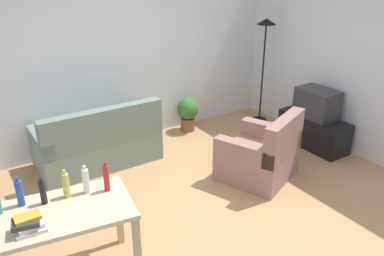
{
  "coord_description": "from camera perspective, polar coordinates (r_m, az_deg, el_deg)",
  "views": [
    {
      "loc": [
        -2.34,
        -3.23,
        2.7
      ],
      "look_at": [
        0.1,
        0.5,
        0.75
      ],
      "focal_mm": 36.22,
      "sensor_mm": 36.0,
      "label": 1
    }
  ],
  "objects": [
    {
      "name": "bottle_clear",
      "position": [
        3.62,
        -15.37,
        -7.49
      ],
      "size": [
        0.06,
        0.06,
        0.27
      ],
      "color": "silver",
      "rests_on": "desk"
    },
    {
      "name": "bottle_dark",
      "position": [
        3.58,
        -21.1,
        -8.84
      ],
      "size": [
        0.05,
        0.05,
        0.25
      ],
      "color": "black",
      "rests_on": "desk"
    },
    {
      "name": "bottle_squat",
      "position": [
        3.61,
        -18.07,
        -7.98
      ],
      "size": [
        0.06,
        0.06,
        0.27
      ],
      "color": "#BCB24C",
      "rests_on": "desk"
    },
    {
      "name": "desk",
      "position": [
        3.57,
        -18.68,
        -12.87
      ],
      "size": [
        1.29,
        0.87,
        0.76
      ],
      "rotation": [
        0.0,
        0.0,
        -0.14
      ],
      "color": "#C6B28E",
      "rests_on": "ground_plane"
    },
    {
      "name": "ground_plane",
      "position": [
        4.82,
        2.3,
        -10.59
      ],
      "size": [
        5.2,
        4.4,
        0.02
      ],
      "primitive_type": "cube",
      "color": "tan"
    },
    {
      "name": "bottle_red",
      "position": [
        3.6,
        -12.5,
        -7.19
      ],
      "size": [
        0.05,
        0.05,
        0.29
      ],
      "color": "#AD2323",
      "rests_on": "desk"
    },
    {
      "name": "armchair",
      "position": [
        5.2,
        10.19,
        -4.0
      ],
      "size": [
        1.15,
        1.12,
        0.92
      ],
      "rotation": [
        0.0,
        0.0,
        3.53
      ],
      "color": "#996B66",
      "rests_on": "ground_plane"
    },
    {
      "name": "tv",
      "position": [
        6.15,
        17.95,
        3.48
      ],
      "size": [
        0.41,
        0.6,
        0.44
      ],
      "rotation": [
        0.0,
        0.0,
        1.57
      ],
      "color": "#2D2D33",
      "rests_on": "tv_stand"
    },
    {
      "name": "potted_plant",
      "position": [
        6.52,
        -0.64,
        2.35
      ],
      "size": [
        0.36,
        0.36,
        0.57
      ],
      "color": "brown",
      "rests_on": "ground_plane"
    },
    {
      "name": "torchiere_lamp",
      "position": [
        6.75,
        10.69,
        12.26
      ],
      "size": [
        0.32,
        0.32,
        1.81
      ],
      "color": "black",
      "rests_on": "ground_plane"
    },
    {
      "name": "book_stack",
      "position": [
        3.32,
        -22.94,
        -12.92
      ],
      "size": [
        0.26,
        0.19,
        0.13
      ],
      "color": "beige",
      "rests_on": "desk"
    },
    {
      "name": "couch",
      "position": [
        5.6,
        -13.55,
        -2.32
      ],
      "size": [
        1.66,
        0.84,
        0.92
      ],
      "rotation": [
        0.0,
        0.0,
        3.14
      ],
      "color": "slate",
      "rests_on": "ground_plane"
    },
    {
      "name": "wall_right",
      "position": [
        6.05,
        23.31,
        8.85
      ],
      "size": [
        0.1,
        4.4,
        2.7
      ],
      "primitive_type": "cube",
      "color": "silver",
      "rests_on": "ground_plane"
    },
    {
      "name": "wall_rear",
      "position": [
        6.06,
        -9.8,
        10.44
      ],
      "size": [
        5.2,
        0.1,
        2.7
      ],
      "primitive_type": "cube",
      "color": "silver",
      "rests_on": "ground_plane"
    },
    {
      "name": "tv_stand",
      "position": [
        6.31,
        17.41,
        -0.45
      ],
      "size": [
        0.44,
        1.1,
        0.48
      ],
      "rotation": [
        0.0,
        0.0,
        1.57
      ],
      "color": "black",
      "rests_on": "ground_plane"
    },
    {
      "name": "bottle_blue",
      "position": [
        3.63,
        -24.05,
        -8.71
      ],
      "size": [
        0.06,
        0.06,
        0.28
      ],
      "color": "#2347A3",
      "rests_on": "desk"
    }
  ]
}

